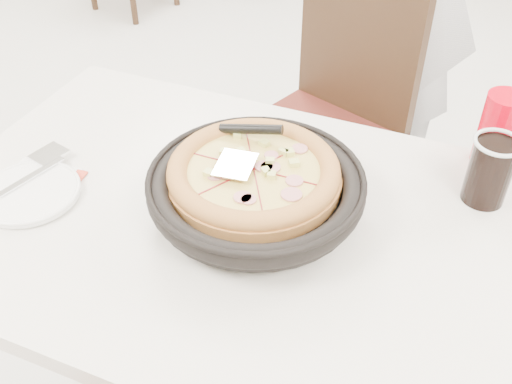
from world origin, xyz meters
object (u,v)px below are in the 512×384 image
at_px(chair_far, 316,133).
at_px(pizza_pan, 256,195).
at_px(pizza, 254,178).
at_px(side_plate, 29,193).
at_px(red_cup, 499,130).
at_px(main_table, 237,334).
at_px(cola_glass, 489,172).

distance_m(chair_far, pizza_pan, 0.77).
xyz_separation_m(pizza, side_plate, (-0.42, -0.16, -0.05)).
distance_m(chair_far, red_cup, 0.70).
bearing_deg(side_plate, main_table, 15.11).
xyz_separation_m(side_plate, red_cup, (0.83, 0.47, 0.07)).
distance_m(pizza_pan, side_plate, 0.45).
bearing_deg(red_cup, chair_far, 144.43).
relative_size(main_table, cola_glass, 9.23).
height_order(chair_far, pizza_pan, chair_far).
height_order(pizza, cola_glass, cola_glass).
bearing_deg(red_cup, cola_glass, -90.75).
height_order(pizza, side_plate, pizza).
xyz_separation_m(chair_far, red_cup, (0.49, -0.35, 0.35)).
bearing_deg(main_table, side_plate, -164.89).
height_order(main_table, side_plate, side_plate).
relative_size(pizza, side_plate, 1.70).
distance_m(pizza_pan, red_cup, 0.53).
distance_m(main_table, red_cup, 0.73).
height_order(pizza_pan, cola_glass, cola_glass).
relative_size(pizza, red_cup, 2.10).
bearing_deg(side_plate, cola_glass, 22.35).
distance_m(cola_glass, red_cup, 0.13).
bearing_deg(red_cup, pizza, -142.54).
xyz_separation_m(main_table, pizza, (0.02, 0.05, 0.44)).
height_order(chair_far, pizza, chair_far).
relative_size(main_table, chair_far, 1.26).
bearing_deg(side_plate, red_cup, 29.73).
bearing_deg(main_table, pizza_pan, 32.49).
relative_size(main_table, pizza_pan, 3.11).
bearing_deg(pizza, cola_glass, 24.02).
relative_size(side_plate, cola_glass, 1.52).
bearing_deg(main_table, red_cup, 40.11).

